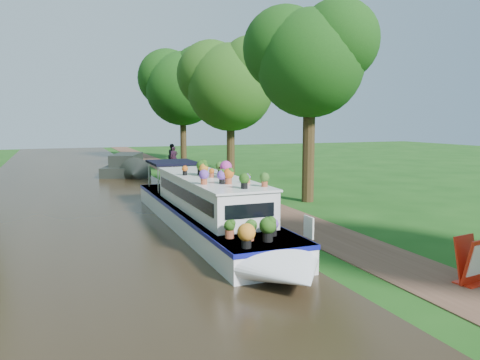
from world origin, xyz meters
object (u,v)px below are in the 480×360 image
second_boat (127,166)px  pedestrian_pink (174,157)px  sandwich_board (472,263)px  pedestrian_dark (173,155)px  plant_boat (210,207)px

second_boat → pedestrian_pink: bearing=56.0°
sandwich_board → pedestrian_pink: (-0.04, 28.16, 0.32)m
pedestrian_pink → pedestrian_dark: 0.86m
plant_boat → pedestrian_pink: bearing=79.4°
pedestrian_pink → pedestrian_dark: bearing=95.6°
plant_boat → second_boat: 18.20m
sandwich_board → plant_boat: bearing=111.6°
plant_boat → pedestrian_pink: size_ratio=8.32×
second_boat → sandwich_board: 25.52m
sandwich_board → pedestrian_dark: size_ratio=0.60×
second_boat → pedestrian_pink: 5.06m
second_boat → pedestrian_pink: (4.08, 2.98, 0.27)m
plant_boat → pedestrian_pink: (3.95, 21.17, -0.01)m
second_boat → pedestrian_dark: bearing=62.5°
plant_boat → sandwich_board: plant_boat is taller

